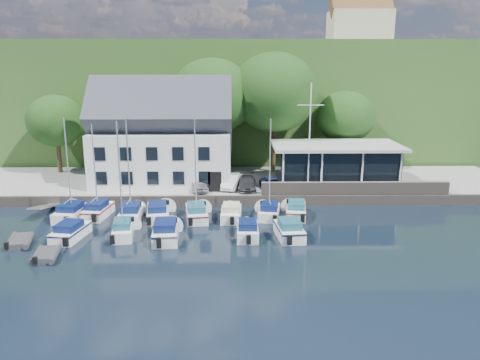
{
  "coord_description": "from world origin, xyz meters",
  "views": [
    {
      "loc": [
        0.29,
        -31.73,
        13.11
      ],
      "look_at": [
        0.91,
        9.0,
        3.03
      ],
      "focal_mm": 35.0,
      "sensor_mm": 36.0,
      "label": 1
    }
  ],
  "objects": [
    {
      "name": "seawall",
      "position": [
        12.0,
        11.4,
        1.6
      ],
      "size": [
        18.0,
        0.5,
        1.2
      ],
      "primitive_type": "cube",
      "color": "#61564D",
      "rests_on": "quay"
    },
    {
      "name": "boat_r2_2",
      "position": [
        -4.91,
        2.28,
        0.79
      ],
      "size": [
        2.53,
        6.09,
        1.57
      ],
      "primitive_type": null,
      "rotation": [
        0.0,
        0.0,
        0.08
      ],
      "color": "white",
      "rests_on": "ground"
    },
    {
      "name": "car_silver",
      "position": [
        -3.07,
        13.05,
        1.66
      ],
      "size": [
        2.21,
        4.07,
        1.31
      ],
      "primitive_type": "imported",
      "rotation": [
        0.0,
        0.0,
        0.18
      ],
      "color": "#A6A5AA",
      "rests_on": "quay"
    },
    {
      "name": "quay_face",
      "position": [
        0.0,
        11.0,
        0.5
      ],
      "size": [
        60.0,
        0.3,
        1.0
      ],
      "primitive_type": "cube",
      "color": "#61564D",
      "rests_on": "ground"
    },
    {
      "name": "tree_1",
      "position": [
        -11.08,
        22.25,
        6.33
      ],
      "size": [
        7.8,
        7.8,
        10.66
      ],
      "primitive_type": null,
      "color": "black",
      "rests_on": "quay"
    },
    {
      "name": "harbor_building",
      "position": [
        -7.0,
        16.5,
        5.35
      ],
      "size": [
        14.4,
        8.2,
        8.7
      ],
      "primitive_type": null,
      "color": "silver",
      "rests_on": "quay"
    },
    {
      "name": "farmhouse",
      "position": [
        22.0,
        52.0,
        20.1
      ],
      "size": [
        10.4,
        7.0,
        8.2
      ],
      "primitive_type": null,
      "color": "beige",
      "rests_on": "hillside"
    },
    {
      "name": "field_patch",
      "position": [
        8.0,
        70.0,
        16.15
      ],
      "size": [
        50.0,
        30.0,
        0.3
      ],
      "primitive_type": "cube",
      "color": "#4D5F2F",
      "rests_on": "hillside"
    },
    {
      "name": "club_pavilion",
      "position": [
        11.0,
        16.0,
        3.05
      ],
      "size": [
        13.2,
        7.2,
        4.1
      ],
      "primitive_type": null,
      "color": "black",
      "rests_on": "quay"
    },
    {
      "name": "boat_r1_3",
      "position": [
        -6.31,
        7.46,
        0.71
      ],
      "size": [
        2.97,
        6.63,
        1.41
      ],
      "primitive_type": null,
      "rotation": [
        0.0,
        0.0,
        0.15
      ],
      "color": "white",
      "rests_on": "ground"
    },
    {
      "name": "flagpole",
      "position": [
        7.67,
        12.83,
        6.24
      ],
      "size": [
        2.51,
        0.2,
        10.47
      ],
      "primitive_type": null,
      "color": "silver",
      "rests_on": "quay"
    },
    {
      "name": "boat_r1_6",
      "position": [
        3.47,
        7.56,
        4.09
      ],
      "size": [
        2.65,
        5.39,
        8.19
      ],
      "primitive_type": null,
      "rotation": [
        0.0,
        0.0,
        -0.16
      ],
      "color": "white",
      "rests_on": "ground"
    },
    {
      "name": "gangway",
      "position": [
        -16.5,
        9.0,
        0.0
      ],
      "size": [
        1.2,
        6.0,
        1.4
      ],
      "primitive_type": null,
      "color": "silver",
      "rests_on": "ground"
    },
    {
      "name": "boat_r1_2",
      "position": [
        -8.57,
        7.04,
        4.6
      ],
      "size": [
        2.34,
        5.95,
        9.21
      ],
      "primitive_type": null,
      "rotation": [
        0.0,
        0.0,
        0.07
      ],
      "color": "white",
      "rests_on": "ground"
    },
    {
      "name": "boat_r2_4",
      "position": [
        4.64,
        2.52,
        0.76
      ],
      "size": [
        2.57,
        5.41,
        1.51
      ],
      "primitive_type": null,
      "rotation": [
        0.0,
        0.0,
        0.11
      ],
      "color": "white",
      "rests_on": "ground"
    },
    {
      "name": "boat_r1_0",
      "position": [
        -13.8,
        7.4,
        4.52
      ],
      "size": [
        2.84,
        6.03,
        9.04
      ],
      "primitive_type": null,
      "rotation": [
        0.0,
        0.0,
        -0.13
      ],
      "color": "white",
      "rests_on": "ground"
    },
    {
      "name": "tree_2",
      "position": [
        -2.03,
        21.31,
        7.45
      ],
      "size": [
        9.43,
        9.43,
        12.89
      ],
      "primitive_type": null,
      "color": "black",
      "rests_on": "quay"
    },
    {
      "name": "boat_r2_3",
      "position": [
        1.4,
        2.64,
        0.71
      ],
      "size": [
        1.86,
        5.03,
        1.42
      ],
      "primitive_type": null,
      "rotation": [
        0.0,
        0.0,
        -0.01
      ],
      "color": "white",
      "rests_on": "ground"
    },
    {
      "name": "car_dgrey",
      "position": [
        1.68,
        13.44,
        1.63
      ],
      "size": [
        1.81,
        4.38,
        1.27
      ],
      "primitive_type": "imported",
      "rotation": [
        0.0,
        0.0,
        -0.01
      ],
      "color": "#2A292E",
      "rests_on": "quay"
    },
    {
      "name": "quay",
      "position": [
        0.0,
        17.5,
        0.5
      ],
      "size": [
        60.0,
        13.0,
        1.0
      ],
      "primitive_type": "cube",
      "color": "gray",
      "rests_on": "ground"
    },
    {
      "name": "tree_0",
      "position": [
        -19.73,
        21.4,
        5.44
      ],
      "size": [
        6.5,
        6.5,
        8.88
      ],
      "primitive_type": null,
      "color": "black",
      "rests_on": "quay"
    },
    {
      "name": "boat_r1_1",
      "position": [
        -11.7,
        7.95,
        4.47
      ],
      "size": [
        2.52,
        5.61,
        8.93
      ],
      "primitive_type": null,
      "rotation": [
        0.0,
        0.0,
        -0.12
      ],
      "color": "white",
      "rests_on": "ground"
    },
    {
      "name": "tree_3",
      "position": [
        4.95,
        21.49,
        7.78
      ],
      "size": [
        9.92,
        9.92,
        13.56
      ],
      "primitive_type": null,
      "color": "black",
      "rests_on": "quay"
    },
    {
      "name": "boat_r2_1",
      "position": [
        -8.34,
        3.0,
        4.3
      ],
      "size": [
        2.48,
        5.65,
        8.6
      ],
      "primitive_type": null,
      "rotation": [
        0.0,
        0.0,
        0.16
      ],
      "color": "white",
      "rests_on": "ground"
    },
    {
      "name": "boat_r2_0",
      "position": [
        -12.32,
        2.59,
        0.69
      ],
      "size": [
        2.78,
        5.69,
        1.38
      ],
      "primitive_type": null,
      "rotation": [
        0.0,
        0.0,
        -0.16
      ],
      "color": "white",
      "rests_on": "ground"
    },
    {
      "name": "car_blue",
      "position": [
        4.26,
        13.27,
        1.61
      ],
      "size": [
        2.2,
        3.77,
        1.21
      ],
      "primitive_type": "imported",
      "rotation": [
        0.0,
        0.0,
        0.24
      ],
      "color": "navy",
      "rests_on": "quay"
    },
    {
      "name": "ground",
      "position": [
        0.0,
        0.0,
        0.0
      ],
      "size": [
        180.0,
        180.0,
        0.0
      ],
      "primitive_type": "plane",
      "color": "black",
      "rests_on": "ground"
    },
    {
      "name": "dinghy_0",
      "position": [
        -15.69,
        1.36,
        0.35
      ],
      "size": [
        2.5,
        3.38,
        0.71
      ],
      "primitive_type": null,
      "rotation": [
        0.0,
        0.0,
        0.25
      ],
      "color": "#333337",
      "rests_on": "ground"
    },
    {
      "name": "boat_r1_7",
      "position": [
        5.85,
        7.74,
        0.73
      ],
      "size": [
        2.56,
        5.79,
        1.46
      ],
      "primitive_type": null,
      "rotation": [
        0.0,
        0.0,
        -0.13
      ],
      "color": "white",
      "rests_on": "ground"
    },
    {
      "name": "boat_r1_5",
      "position": [
        0.12,
        7.12,
        0.7
      ],
      "size": [
        2.08,
        5.36,
        1.4
      ],
      "primitive_type": null,
      "rotation": [
        0.0,
        0.0,
        -0.04
      ],
      "color": "white",
      "rests_on": "ground"
    },
    {
      "name": "car_white",
      "position": [
        0.12,
        13.83,
        1.66
      ],
      "size": [
        2.21,
        4.2,
        1.32
      ],
      "primitive_type": "imported",
      "rotation": [
        0.0,
        0.0,
        -0.21
      ],
      "color": "silver",
      "rests_on": "quay"
    },
    {
      "name": "dinghy_1",
      "position": [
        -12.73,
        -1.26,
        0.34
      ],
      "size": [
        2.16,
        3.11,
        0.67
      ],
      "primitive_type": null,
      "rotation": [
        0.0,
        0.0,
        0.16
      ],
      "color": "#333337",
      "rests_on": "ground"
    },
    {
      "name": "tree_4",
      "position": [
        13.35,
        22.45,
        5.61
      ],
      "size": [
        6.75,
        6.75,
        9.23
      ],
      "primitive_type": null,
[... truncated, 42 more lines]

